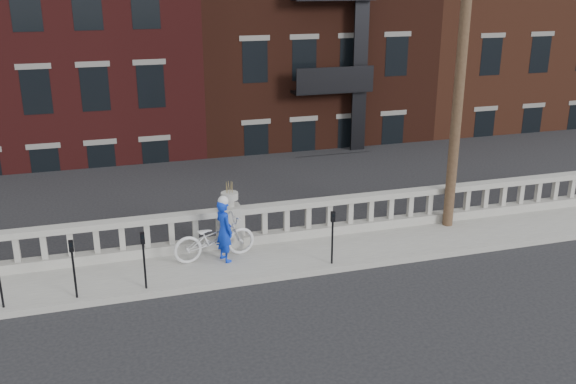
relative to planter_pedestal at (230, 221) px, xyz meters
The scene contains 11 objects.
ground 4.04m from the planter_pedestal, 90.00° to the right, with size 120.00×120.00×0.00m, color black.
sidewalk 1.21m from the planter_pedestal, 90.00° to the right, with size 32.00×2.20×0.15m, color gray.
balustrade 0.19m from the planter_pedestal, ahead, with size 28.00×0.34×1.03m.
planter_pedestal is the anchor object (origin of this frame).
lower_level 19.19m from the planter_pedestal, 88.31° to the left, with size 80.00×44.00×20.80m.
utility_pole 7.61m from the planter_pedestal, ahead, with size 1.60×0.28×10.00m.
parking_meter_b 4.25m from the planter_pedestal, 154.95° to the right, with size 0.10×0.09×1.36m.
parking_meter_c 2.97m from the planter_pedestal, 142.57° to the right, with size 0.10×0.09×1.36m.
parking_meter_d 2.80m from the planter_pedestal, 40.07° to the right, with size 0.10×0.09×1.36m.
bicycle 0.87m from the planter_pedestal, 130.17° to the right, with size 0.73×2.08×1.09m, color silver.
cyclist 0.91m from the planter_pedestal, 111.49° to the right, with size 0.58×0.38×1.58m, color #0D2FC3.
Camera 1 is at (-3.11, -11.28, 6.89)m, focal length 40.00 mm.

